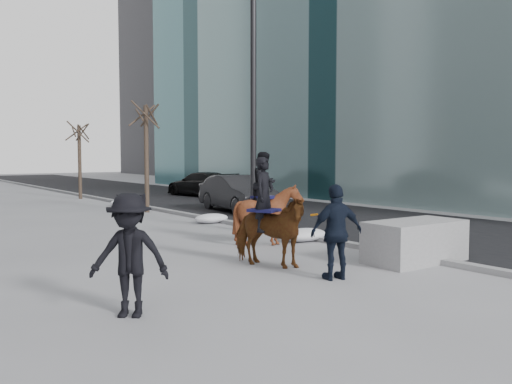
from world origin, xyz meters
TOP-DOWN VIEW (x-y plane):
  - ground at (0.00, 0.00)m, footprint 120.00×120.00m
  - road at (7.00, 10.00)m, footprint 8.00×90.00m
  - curb at (3.00, 10.00)m, footprint 0.25×90.00m
  - planter at (2.74, -0.80)m, footprint 2.24×1.17m
  - car_near at (5.44, 9.84)m, footprint 2.08×4.58m
  - car_far at (8.36, 17.68)m, footprint 2.45×4.80m
  - tree_near at (2.40, 11.77)m, footprint 1.20×1.20m
  - tree_far at (2.40, 19.78)m, footprint 1.20×1.20m
  - mounted_left at (-0.09, 0.67)m, footprint 1.44×1.91m
  - mounted_right at (1.51, 2.77)m, footprint 1.57×1.68m
  - feeder at (0.24, -0.96)m, footprint 1.11×0.99m
  - camera_crew at (-3.73, -0.87)m, footprint 1.28×1.23m
  - lamppost at (2.60, 4.85)m, footprint 0.25×0.80m
  - snow_piles at (2.70, 7.71)m, footprint 1.32×12.98m

SIDE VIEW (x-z plane):
  - ground at x=0.00m, z-range 0.00..0.00m
  - road at x=7.00m, z-range 0.00..0.01m
  - curb at x=3.00m, z-range 0.00..0.12m
  - snow_piles at x=2.70m, z-range -0.01..0.33m
  - planter at x=2.74m, z-range 0.00..0.88m
  - car_far at x=8.36m, z-range 0.00..1.33m
  - car_near at x=5.44m, z-range 0.00..1.46m
  - mounted_left at x=-0.09m, z-range -0.29..1.96m
  - feeder at x=0.24m, z-range 0.00..1.76m
  - camera_crew at x=-3.73m, z-range 0.01..1.76m
  - mounted_right at x=1.51m, z-range -0.23..2.13m
  - tree_far at x=2.40m, z-range 0.00..4.19m
  - tree_near at x=2.40m, z-range 0.00..4.68m
  - lamppost at x=2.60m, z-range 0.45..9.54m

